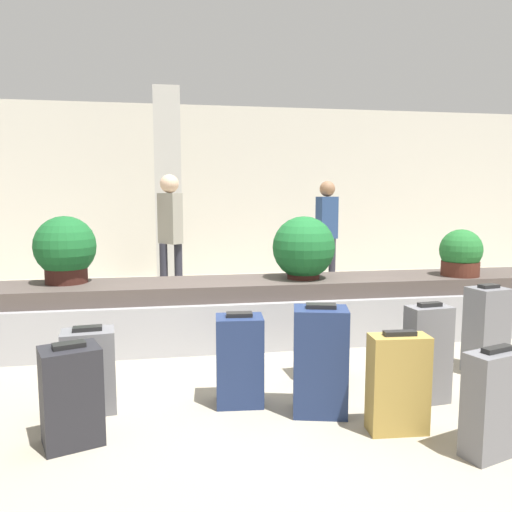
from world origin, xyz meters
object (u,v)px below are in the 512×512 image
Objects in this scene: suitcase_6 at (398,383)px; potted_plant_1 at (65,250)px; suitcase_1 at (89,371)px; potted_plant_0 at (304,249)px; traveler_1 at (327,225)px; pillar at (168,191)px; suitcase_8 at (324,344)px; traveler_0 at (170,227)px; potted_plant_2 at (461,254)px; suitcase_4 at (428,354)px; suitcase_2 at (494,403)px; suitcase_5 at (240,360)px; suitcase_7 at (486,330)px; suitcase_0 at (71,395)px; suitcase_3 at (320,361)px.

suitcase_6 is 1.00× the size of potted_plant_1.
suitcase_1 is 0.92× the size of suitcase_6.
traveler_1 is (1.07, 2.55, 0.09)m from potted_plant_0.
suitcase_8 is at bearing -73.55° from pillar.
suitcase_6 is 0.37× the size of traveler_0.
potted_plant_0 is 1.76m from potted_plant_2.
potted_plant_2 is (1.28, 1.67, 0.53)m from suitcase_4.
traveler_1 is (0.60, 5.11, 0.74)m from suitcase_2.
suitcase_6 is 4.91m from traveler_1.
suitcase_7 is (2.19, 0.28, 0.04)m from suitcase_5.
potted_plant_2 is 3.71m from traveler_0.
suitcase_8 reaches higher than suitcase_1.
suitcase_2 is 0.98× the size of suitcase_6.
potted_plant_1 is (-3.72, 1.45, 0.61)m from suitcase_7.
suitcase_4 reaches higher than suitcase_2.
suitcase_3 is (1.64, 0.16, 0.07)m from suitcase_0.
potted_plant_2 is (1.75, -0.12, -0.08)m from potted_plant_0.
suitcase_5 is at bearing 176.32° from suitcase_7.
potted_plant_1 reaches higher than suitcase_7.
traveler_1 is at bearing 69.32° from suitcase_5.
suitcase_8 is at bearing 30.25° from suitcase_5.
suitcase_7 is 0.44× the size of traveler_1.
suitcase_1 is at bearing -159.25° from potted_plant_2.
potted_plant_2 is at bearing 16.56° from traveler_0.
potted_plant_1 reaches higher than suitcase_8.
potted_plant_1 is at bearing 119.53° from suitcase_2.
potted_plant_2 is (1.28, 2.45, 0.57)m from suitcase_2.
suitcase_2 is 0.85× the size of suitcase_7.
suitcase_3 is 0.55m from suitcase_6.
potted_plant_0 reaches higher than suitcase_0.
suitcase_0 is 2.02m from suitcase_8.
pillar is at bearing 105.63° from suitcase_4.
traveler_0 is (-1.39, 1.85, 0.13)m from potted_plant_0.
traveler_1 reaches higher than suitcase_0.
traveler_1 is (1.22, 3.77, 0.75)m from suitcase_8.
traveler_0 is at bearing 95.40° from suitcase_2.
potted_plant_1 is (-1.03, -2.91, -0.61)m from pillar.
suitcase_0 is 2.55m from suitcase_2.
potted_plant_0 reaches higher than suitcase_7.
suitcase_4 is at bearing -12.42° from suitcase_1.
suitcase_0 reaches higher than suitcase_8.
traveler_1 reaches higher than suitcase_2.
potted_plant_2 reaches higher than suitcase_7.
traveler_0 is (0.02, -1.21, -0.50)m from pillar.
suitcase_8 is at bearing 97.16° from suitcase_2.
pillar is 4.72× the size of potted_plant_1.
suitcase_4 is 1.94m from potted_plant_0.
suitcase_0 is 4.25m from potted_plant_2.
traveler_0 is (-1.24, 3.07, 0.79)m from suitcase_8.
suitcase_2 is at bearing -95.71° from suitcase_4.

